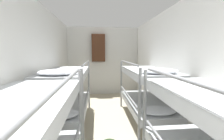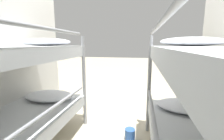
% 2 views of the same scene
% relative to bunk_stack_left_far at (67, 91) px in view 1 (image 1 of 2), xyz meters
% --- Properties ---
extents(wall_left, '(0.06, 5.68, 2.29)m').
position_rel_bunk_stack_left_far_xyz_m(wall_left, '(-0.42, -0.55, 0.45)').
color(wall_left, silver).
rests_on(wall_left, ground_plane).
extents(wall_right, '(0.06, 5.68, 2.29)m').
position_rel_bunk_stack_left_far_xyz_m(wall_right, '(2.02, -0.55, 0.45)').
color(wall_right, silver).
rests_on(wall_right, ground_plane).
extents(wall_back, '(2.50, 0.06, 2.29)m').
position_rel_bunk_stack_left_far_xyz_m(wall_back, '(0.80, 2.26, 0.45)').
color(wall_back, silver).
rests_on(wall_back, ground_plane).
extents(bunk_stack_left_far, '(0.79, 1.77, 1.24)m').
position_rel_bunk_stack_left_far_xyz_m(bunk_stack_left_far, '(0.00, 0.00, 0.00)').
color(bunk_stack_left_far, gray).
rests_on(bunk_stack_left_far, ground_plane).
extents(bunk_stack_right_far, '(0.79, 1.77, 1.24)m').
position_rel_bunk_stack_left_far_xyz_m(bunk_stack_right_far, '(1.60, 0.00, 0.00)').
color(bunk_stack_right_far, gray).
rests_on(bunk_stack_right_far, ground_plane).
extents(hanging_coat, '(0.44, 0.12, 0.90)m').
position_rel_bunk_stack_left_far_xyz_m(hanging_coat, '(0.64, 2.11, 0.89)').
color(hanging_coat, '#472819').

